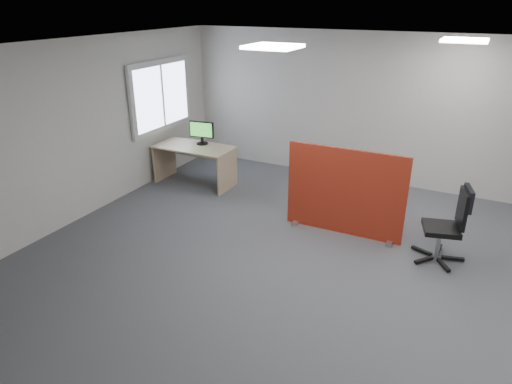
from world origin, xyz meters
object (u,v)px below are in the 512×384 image
at_px(red_divider, 345,193).
at_px(second_desk, 196,155).
at_px(office_chair, 451,220).
at_px(monitor_second, 202,132).

relative_size(red_divider, second_desk, 1.20).
relative_size(second_desk, office_chair, 1.39).
bearing_deg(red_divider, office_chair, -6.27).
distance_m(red_divider, office_chair, 1.46).
bearing_deg(monitor_second, red_divider, -23.82).
relative_size(second_desk, monitor_second, 3.09).
relative_size(red_divider, office_chair, 1.67).
relative_size(red_divider, monitor_second, 3.70).
xyz_separation_m(monitor_second, office_chair, (4.40, -0.97, -0.37)).
distance_m(red_divider, monitor_second, 3.08).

